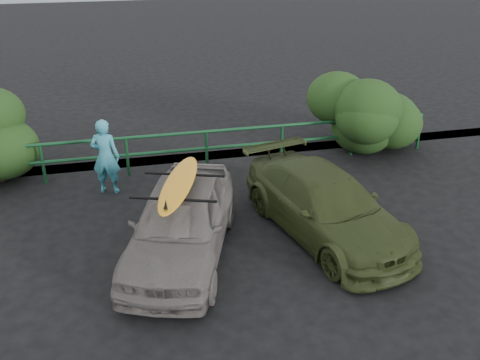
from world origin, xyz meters
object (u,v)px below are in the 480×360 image
object	(u,v)px
surfboard	(179,183)
guardrail	(168,153)
man	(105,157)
sedan	(181,222)
olive_vehicle	(326,205)

from	to	relation	value
surfboard	guardrail	bearing A→B (deg)	106.70
surfboard	man	bearing A→B (deg)	132.60
surfboard	sedan	bearing A→B (deg)	-161.18
guardrail	sedan	size ratio (longest dim) A/B	3.33
sedan	man	xyz separation A→B (m)	(-1.35, 3.05, 0.18)
sedan	olive_vehicle	size ratio (longest dim) A/B	0.95
guardrail	man	bearing A→B (deg)	-151.01
surfboard	olive_vehicle	bearing A→B (deg)	21.94
guardrail	surfboard	world-z (taller)	surfboard
sedan	surfboard	distance (m)	0.80
olive_vehicle	man	distance (m)	5.17
olive_vehicle	man	size ratio (longest dim) A/B	2.45
man	olive_vehicle	bearing A→B (deg)	163.00
man	surfboard	world-z (taller)	man
man	surfboard	distance (m)	3.40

